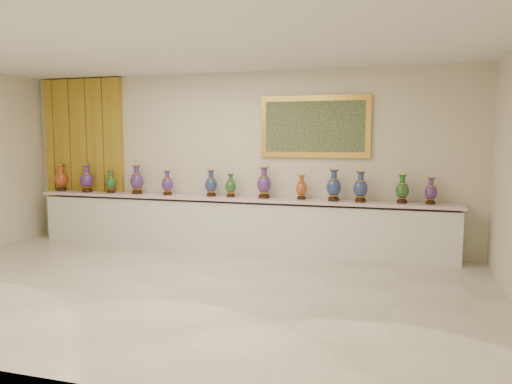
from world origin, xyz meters
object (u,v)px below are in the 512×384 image
(vase_0, at_px, (61,179))
(counter, at_px, (234,224))
(vase_1, at_px, (87,180))
(vase_2, at_px, (111,182))

(vase_0, bearing_deg, counter, -0.21)
(vase_0, bearing_deg, vase_1, -5.74)
(vase_0, distance_m, vase_2, 1.11)
(vase_1, height_order, vase_2, vase_1)
(vase_1, relative_size, vase_2, 1.20)
(counter, xyz_separation_m, vase_2, (-2.34, -0.04, 0.65))
(counter, bearing_deg, vase_1, -179.03)
(vase_0, xyz_separation_m, vase_1, (0.61, -0.06, 0.00))
(vase_1, bearing_deg, vase_2, 0.80)
(counter, height_order, vase_1, vase_1)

